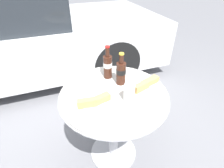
{
  "coord_description": "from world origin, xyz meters",
  "views": [
    {
      "loc": [
        -0.34,
        -0.9,
        1.46
      ],
      "look_at": [
        0.0,
        0.04,
        0.75
      ],
      "focal_mm": 28.0,
      "sensor_mm": 36.0,
      "label": 1
    }
  ],
  "objects_px": {
    "cola_bottle_left": "(121,72)",
    "lunch_plate_near": "(94,103)",
    "parked_car": "(2,37)",
    "bistro_table": "(114,110)",
    "lunch_plate_far": "(145,86)",
    "cola_bottle_right": "(108,66)",
    "drinking_glass": "(129,94)"
  },
  "relations": [
    {
      "from": "bistro_table",
      "to": "lunch_plate_far",
      "type": "relative_size",
      "value": 3.18
    },
    {
      "from": "cola_bottle_left",
      "to": "cola_bottle_right",
      "type": "height_order",
      "value": "cola_bottle_right"
    },
    {
      "from": "cola_bottle_right",
      "to": "lunch_plate_far",
      "type": "bearing_deg",
      "value": -49.0
    },
    {
      "from": "bistro_table",
      "to": "drinking_glass",
      "type": "distance_m",
      "value": 0.25
    },
    {
      "from": "parked_car",
      "to": "cola_bottle_left",
      "type": "bearing_deg",
      "value": -58.57
    },
    {
      "from": "drinking_glass",
      "to": "lunch_plate_far",
      "type": "height_order",
      "value": "drinking_glass"
    },
    {
      "from": "drinking_glass",
      "to": "lunch_plate_far",
      "type": "xyz_separation_m",
      "value": [
        0.17,
        0.08,
        -0.03
      ]
    },
    {
      "from": "lunch_plate_far",
      "to": "cola_bottle_left",
      "type": "bearing_deg",
      "value": 139.3
    },
    {
      "from": "cola_bottle_left",
      "to": "parked_car",
      "type": "xyz_separation_m",
      "value": [
        -1.06,
        1.73,
        -0.21
      ]
    },
    {
      "from": "cola_bottle_left",
      "to": "lunch_plate_near",
      "type": "height_order",
      "value": "cola_bottle_left"
    },
    {
      "from": "cola_bottle_left",
      "to": "lunch_plate_far",
      "type": "xyz_separation_m",
      "value": [
        0.14,
        -0.12,
        -0.08
      ]
    },
    {
      "from": "bistro_table",
      "to": "lunch_plate_near",
      "type": "bearing_deg",
      "value": -153.47
    },
    {
      "from": "cola_bottle_right",
      "to": "lunch_plate_near",
      "type": "distance_m",
      "value": 0.36
    },
    {
      "from": "cola_bottle_right",
      "to": "drinking_glass",
      "type": "relative_size",
      "value": 2.16
    },
    {
      "from": "lunch_plate_far",
      "to": "lunch_plate_near",
      "type": "bearing_deg",
      "value": -172.29
    },
    {
      "from": "lunch_plate_near",
      "to": "lunch_plate_far",
      "type": "distance_m",
      "value": 0.4
    },
    {
      "from": "lunch_plate_far",
      "to": "parked_car",
      "type": "height_order",
      "value": "parked_car"
    },
    {
      "from": "lunch_plate_near",
      "to": "parked_car",
      "type": "distance_m",
      "value": 2.07
    },
    {
      "from": "drinking_glass",
      "to": "cola_bottle_left",
      "type": "bearing_deg",
      "value": 82.62
    },
    {
      "from": "drinking_glass",
      "to": "lunch_plate_near",
      "type": "height_order",
      "value": "drinking_glass"
    },
    {
      "from": "lunch_plate_far",
      "to": "parked_car",
      "type": "relative_size",
      "value": 0.06
    },
    {
      "from": "bistro_table",
      "to": "lunch_plate_near",
      "type": "distance_m",
      "value": 0.26
    },
    {
      "from": "cola_bottle_right",
      "to": "parked_car",
      "type": "relative_size",
      "value": 0.06
    },
    {
      "from": "cola_bottle_right",
      "to": "lunch_plate_near",
      "type": "height_order",
      "value": "cola_bottle_right"
    },
    {
      "from": "bistro_table",
      "to": "drinking_glass",
      "type": "bearing_deg",
      "value": -59.4
    },
    {
      "from": "bistro_table",
      "to": "cola_bottle_right",
      "type": "bearing_deg",
      "value": 82.63
    },
    {
      "from": "drinking_glass",
      "to": "parked_car",
      "type": "relative_size",
      "value": 0.03
    },
    {
      "from": "lunch_plate_near",
      "to": "bistro_table",
      "type": "bearing_deg",
      "value": 26.53
    },
    {
      "from": "cola_bottle_right",
      "to": "lunch_plate_near",
      "type": "relative_size",
      "value": 1.01
    },
    {
      "from": "cola_bottle_right",
      "to": "lunch_plate_far",
      "type": "xyz_separation_m",
      "value": [
        0.2,
        -0.24,
        -0.08
      ]
    },
    {
      "from": "drinking_glass",
      "to": "parked_car",
      "type": "height_order",
      "value": "parked_car"
    },
    {
      "from": "lunch_plate_far",
      "to": "cola_bottle_right",
      "type": "bearing_deg",
      "value": 131.0
    }
  ]
}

